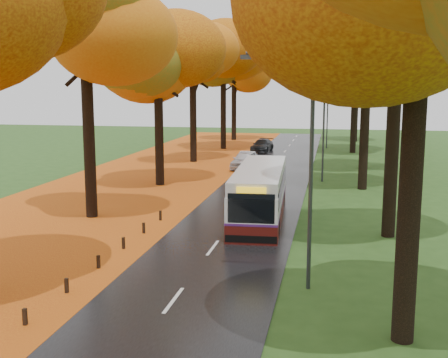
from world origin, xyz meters
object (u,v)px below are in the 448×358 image
(car_white, at_px, (245,160))
(car_dark, at_px, (262,145))
(streetlamp_mid, at_px, (320,116))
(streetlamp_far, at_px, (325,105))
(car_silver, at_px, (247,159))
(streetlamp_near, at_px, (304,152))
(bus, at_px, (260,192))

(car_white, distance_m, car_dark, 12.54)
(streetlamp_mid, height_order, streetlamp_far, same)
(car_silver, bearing_deg, streetlamp_near, -79.17)
(car_dark, bearing_deg, streetlamp_mid, -63.80)
(streetlamp_far, height_order, car_silver, streetlamp_far)
(streetlamp_near, relative_size, streetlamp_far, 1.00)
(streetlamp_near, relative_size, bus, 0.78)
(car_dark, bearing_deg, car_silver, -83.47)
(streetlamp_mid, height_order, bus, streetlamp_mid)
(car_white, bearing_deg, bus, -72.91)
(streetlamp_near, distance_m, bus, 10.62)
(streetlamp_mid, height_order, car_white, streetlamp_mid)
(car_white, relative_size, car_dark, 0.98)
(streetlamp_far, xyz_separation_m, car_silver, (-6.25, -15.42, -4.06))
(car_white, height_order, car_silver, car_white)
(streetlamp_near, height_order, car_dark, streetlamp_near)
(streetlamp_near, distance_m, car_dark, 40.09)
(bus, bearing_deg, streetlamp_near, -77.60)
(bus, relative_size, car_white, 2.41)
(streetlamp_far, distance_m, car_silver, 17.13)
(streetlamp_mid, xyz_separation_m, car_silver, (-6.25, 6.58, -4.06))
(streetlamp_mid, distance_m, car_silver, 9.94)
(car_white, bearing_deg, car_silver, 98.55)
(streetlamp_mid, xyz_separation_m, car_white, (-6.16, 4.84, -3.95))
(car_silver, relative_size, car_dark, 0.85)
(streetlamp_far, height_order, bus, streetlamp_far)
(streetlamp_mid, xyz_separation_m, streetlamp_far, (0.00, 22.00, 0.00))
(car_silver, distance_m, car_dark, 10.81)
(streetlamp_near, xyz_separation_m, car_dark, (-6.30, 39.38, -4.04))
(streetlamp_mid, bearing_deg, car_silver, 133.55)
(bus, distance_m, car_dark, 29.87)
(streetlamp_mid, distance_m, car_dark, 18.93)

